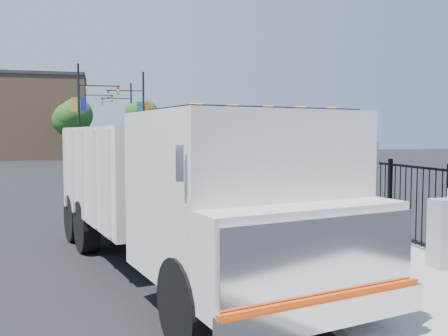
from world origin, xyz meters
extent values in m
plane|color=black|center=(0.00, 0.00, 0.00)|extent=(120.00, 120.00, 0.00)
cube|color=#9E998E|center=(1.93, -2.00, 0.06)|extent=(3.55, 12.00, 0.12)
cube|color=#ADAAA3|center=(0.00, -2.00, 0.08)|extent=(0.30, 12.00, 0.16)
cube|color=#9E998E|center=(2.12, 16.00, 0.00)|extent=(3.95, 24.06, 3.19)
cube|color=black|center=(3.55, 12.00, 0.90)|extent=(0.10, 28.00, 1.80)
cube|color=black|center=(-1.65, -0.99, 0.62)|extent=(2.79, 7.66, 0.25)
cube|color=silver|center=(-1.07, -3.50, 1.73)|extent=(3.11, 2.99, 2.24)
cube|color=silver|center=(-0.76, -4.86, 1.17)|extent=(2.74, 1.35, 1.12)
cube|color=silver|center=(-0.67, -5.27, 1.17)|extent=(2.53, 0.66, 0.95)
cube|color=silver|center=(-0.65, -5.35, 0.62)|extent=(2.66, 0.80, 0.31)
cube|color=#FF4D0C|center=(-0.65, -5.35, 0.78)|extent=(2.63, 0.66, 0.07)
cube|color=black|center=(-1.01, -3.77, 2.40)|extent=(2.72, 1.97, 0.95)
cube|color=silver|center=(-1.97, 0.42, 1.73)|extent=(3.67, 5.18, 1.90)
cube|color=silver|center=(-2.18, -4.90, 2.24)|extent=(0.08, 0.08, 0.39)
cube|color=silver|center=(0.54, -4.28, 2.24)|extent=(0.08, 0.08, 0.39)
cube|color=orange|center=(-1.90, -4.38, 2.87)|extent=(0.13, 0.11, 0.07)
cube|color=orange|center=(-1.41, -4.27, 2.87)|extent=(0.13, 0.11, 0.07)
cube|color=orange|center=(-0.92, -4.16, 2.87)|extent=(0.13, 0.11, 0.07)
cube|color=orange|center=(-0.43, -4.04, 2.87)|extent=(0.13, 0.11, 0.07)
cube|color=orange|center=(0.06, -3.93, 2.87)|extent=(0.13, 0.11, 0.07)
cylinder|color=black|center=(-2.04, -4.53, 0.56)|extent=(0.60, 1.17, 1.12)
cylinder|color=black|center=(0.25, -4.00, 0.56)|extent=(0.60, 1.17, 1.12)
cylinder|color=black|center=(-3.27, 0.81, 0.56)|extent=(0.60, 1.17, 1.12)
cylinder|color=black|center=(-0.98, 1.34, 0.56)|extent=(0.60, 1.17, 1.12)
cylinder|color=black|center=(-3.54, 2.01, 0.56)|extent=(0.60, 1.17, 1.12)
cylinder|color=black|center=(-1.25, 2.54, 0.56)|extent=(0.60, 1.17, 1.12)
imported|color=#63060A|center=(0.70, 0.02, 1.03)|extent=(0.54, 0.72, 1.82)
cube|color=gray|center=(3.10, -2.52, 0.75)|extent=(0.55, 0.40, 1.25)
ellipsoid|color=silver|center=(0.83, -4.21, 0.17)|extent=(0.39, 0.39, 0.10)
cylinder|color=black|center=(-4.27, 30.79, 4.00)|extent=(0.18, 0.18, 8.00)
cube|color=black|center=(-2.67, 30.79, 6.30)|extent=(3.20, 0.08, 0.08)
cube|color=black|center=(-1.23, 30.79, 5.95)|extent=(0.18, 0.22, 0.60)
cube|color=navy|center=(-3.92, 30.79, 4.80)|extent=(0.45, 0.04, 1.10)
cube|color=orange|center=(-4.62, 30.79, 4.80)|extent=(0.45, 0.04, 1.10)
cylinder|color=black|center=(1.15, 34.84, 4.00)|extent=(0.18, 0.18, 8.00)
cube|color=black|center=(-0.45, 34.84, 6.30)|extent=(3.20, 0.08, 0.08)
cube|color=black|center=(-1.89, 34.84, 5.95)|extent=(0.18, 0.22, 0.60)
cube|color=#DB4719|center=(1.50, 34.84, 4.80)|extent=(0.45, 0.04, 1.10)
cube|color=navy|center=(0.80, 34.84, 4.80)|extent=(0.45, 0.04, 1.10)
cylinder|color=black|center=(-4.45, 40.92, 4.00)|extent=(0.18, 0.18, 8.00)
cube|color=black|center=(-2.85, 40.92, 6.30)|extent=(3.20, 0.08, 0.08)
cube|color=black|center=(-1.41, 40.92, 5.95)|extent=(0.18, 0.22, 0.60)
cube|color=#2850A5|center=(-4.10, 40.92, 4.80)|extent=(0.45, 0.04, 1.10)
cube|color=#C16712|center=(-4.80, 40.92, 4.80)|extent=(0.45, 0.04, 1.10)
cylinder|color=black|center=(0.78, 45.23, 4.00)|extent=(0.18, 0.18, 8.00)
cube|color=black|center=(-0.82, 45.23, 6.30)|extent=(3.20, 0.08, 0.08)
cube|color=black|center=(-2.26, 45.23, 5.95)|extent=(0.18, 0.22, 0.60)
cube|color=#C48527|center=(1.13, 45.23, 4.80)|extent=(0.45, 0.04, 1.10)
cube|color=navy|center=(0.43, 45.23, 4.80)|extent=(0.45, 0.04, 1.10)
cylinder|color=#382314|center=(-4.56, 34.75, 1.60)|extent=(0.36, 0.36, 3.20)
sphere|color=#194714|center=(-4.56, 34.75, 4.00)|extent=(2.96, 2.96, 2.96)
cylinder|color=#382314|center=(1.25, 38.66, 1.60)|extent=(0.36, 0.36, 3.20)
sphere|color=#194714|center=(1.25, 38.66, 4.00)|extent=(2.53, 2.53, 2.53)
cylinder|color=#382314|center=(-5.16, 46.44, 1.60)|extent=(0.36, 0.36, 3.20)
sphere|color=#194714|center=(-5.16, 46.44, 4.00)|extent=(2.92, 2.92, 2.92)
cube|color=#8C664C|center=(-9.00, 44.00, 4.00)|extent=(10.00, 10.00, 8.00)
camera|label=1|loc=(-3.05, -10.18, 2.56)|focal=40.00mm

